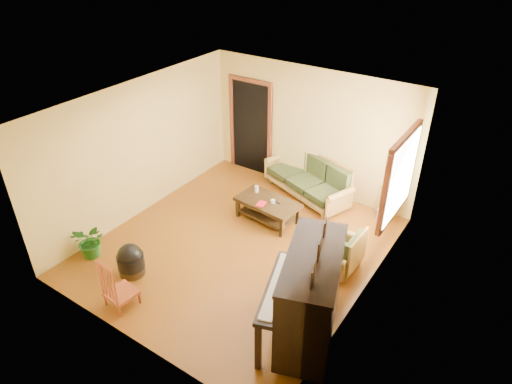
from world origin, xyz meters
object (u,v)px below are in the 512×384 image
Objects in this scene: coffee_table at (268,210)px; red_chair at (119,282)px; armchair at (339,249)px; piano at (311,298)px; ceramic_crock at (381,215)px; sofa at (307,177)px; footstool at (131,263)px; potted_plant at (91,241)px.

coffee_table is 3.15m from red_chair.
red_chair is at bearing -130.78° from armchair.
red_chair is (-2.60, -1.01, -0.27)m from piano.
red_chair is 3.76× the size of ceramic_crock.
armchair is at bearing 54.43° from red_chair.
red_chair reaches higher than coffee_table.
coffee_table is at bearing 115.44° from piano.
coffee_table is 1.52× the size of armchair.
sofa is 1.68× the size of coffee_table.
piano is (1.81, -3.28, 0.28)m from sofa.
footstool is at bearing -142.41° from armchair.
piano is (1.99, -2.07, 0.49)m from coffee_table.
footstool is (-1.19, -3.72, -0.22)m from sofa.
red_chair is (-0.79, -4.29, 0.01)m from sofa.
ceramic_crock is at bearing 74.65° from piano.
armchair is at bearing 36.24° from footstool.
sofa is at bearing 72.26° from footstool.
footstool is (-2.72, -1.99, -0.18)m from armchair.
footstool is 1.88× the size of ceramic_crock.
armchair is 4.14m from potted_plant.
coffee_table is 2.17m from ceramic_crock.
armchair is 1.24× the size of potted_plant.
red_chair is at bearing -101.18° from coffee_table.
red_chair reaches higher than armchair.
sofa is 4.36m from red_chair.
armchair is 1.60m from piano.
potted_plant is at bearing -175.72° from footstool.
sofa reaches higher than ceramic_crock.
sofa is at bearing 132.73° from armchair.
coffee_table reaches higher than footstool.
red_chair is at bearing -79.99° from sofa.
armchair is at bearing -28.21° from sofa.
coffee_table is 3.20m from potted_plant.
red_chair is at bearing -177.16° from piano.
footstool is at bearing 170.01° from piano.
footstool reaches higher than ceramic_crock.
ceramic_crock is at bearing 67.04° from red_chair.
sofa reaches higher than armchair.
ceramic_crock is at bearing 52.71° from footstool.
armchair is at bearing -93.63° from ceramic_crock.
ceramic_crock is (2.83, 3.71, -0.09)m from footstool.
sofa is 1.24m from coffee_table.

